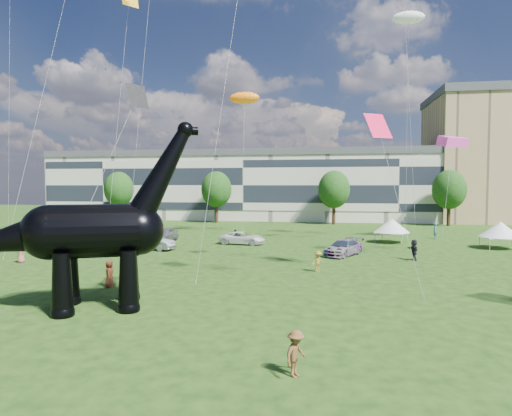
# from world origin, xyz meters

# --- Properties ---
(ground) EXTENTS (220.00, 220.00, 0.00)m
(ground) POSITION_xyz_m (0.00, 0.00, 0.00)
(ground) COLOR #16330C
(ground) RESTS_ON ground
(terrace_row) EXTENTS (78.00, 11.00, 12.00)m
(terrace_row) POSITION_xyz_m (-8.00, 62.00, 6.00)
(terrace_row) COLOR beige
(terrace_row) RESTS_ON ground
(tree_far_left) EXTENTS (5.20, 5.20, 9.44)m
(tree_far_left) POSITION_xyz_m (-30.00, 53.00, 6.29)
(tree_far_left) COLOR #382314
(tree_far_left) RESTS_ON ground
(tree_mid_left) EXTENTS (5.20, 5.20, 9.44)m
(tree_mid_left) POSITION_xyz_m (-12.00, 53.00, 6.29)
(tree_mid_left) COLOR #382314
(tree_mid_left) RESTS_ON ground
(tree_mid_right) EXTENTS (5.20, 5.20, 9.44)m
(tree_mid_right) POSITION_xyz_m (8.00, 53.00, 6.29)
(tree_mid_right) COLOR #382314
(tree_mid_right) RESTS_ON ground
(tree_far_right) EXTENTS (5.20, 5.20, 9.44)m
(tree_far_right) POSITION_xyz_m (26.00, 53.00, 6.29)
(tree_far_right) COLOR #382314
(tree_far_right) RESTS_ON ground
(dinosaur_sculpture) EXTENTS (12.16, 6.84, 10.28)m
(dinosaur_sculpture) POSITION_xyz_m (-5.80, 1.58, 3.88)
(dinosaur_sculpture) COLOR black
(dinosaur_sculpture) RESTS_ON ground
(car_silver) EXTENTS (2.01, 4.73, 1.60)m
(car_silver) POSITION_xyz_m (-11.57, 27.67, 0.80)
(car_silver) COLOR #A6A5AA
(car_silver) RESTS_ON ground
(car_grey) EXTENTS (4.85, 2.47, 1.52)m
(car_grey) POSITION_xyz_m (-10.55, 21.51, 0.76)
(car_grey) COLOR gray
(car_grey) RESTS_ON ground
(car_white) EXTENTS (5.18, 2.82, 1.38)m
(car_white) POSITION_xyz_m (-2.40, 26.91, 0.69)
(car_white) COLOR white
(car_white) RESTS_ON ground
(car_dark) EXTENTS (4.22, 5.34, 1.45)m
(car_dark) POSITION_xyz_m (8.20, 21.00, 0.72)
(car_dark) COLOR #595960
(car_dark) RESTS_ON ground
(gazebo_near) EXTENTS (5.15, 5.15, 2.74)m
(gazebo_near) POSITION_xyz_m (13.93, 30.82, 1.93)
(gazebo_near) COLOR silver
(gazebo_near) RESTS_ON ground
(gazebo_far) EXTENTS (4.01, 4.01, 2.77)m
(gazebo_far) POSITION_xyz_m (24.14, 27.84, 1.95)
(gazebo_far) COLOR white
(gazebo_far) RESTS_ON ground
(gazebo_left) EXTENTS (4.49, 4.49, 2.44)m
(gazebo_left) POSITION_xyz_m (-16.51, 24.57, 1.71)
(gazebo_left) COLOR white
(gazebo_left) RESTS_ON ground
(visitors) EXTENTS (38.76, 41.00, 1.88)m
(visitors) POSITION_xyz_m (1.72, 14.87, 0.85)
(visitors) COLOR #2E5E75
(visitors) RESTS_ON ground
(kites) EXTENTS (65.72, 49.29, 28.85)m
(kites) POSITION_xyz_m (-5.30, 20.84, 21.88)
(kites) COLOR #FB3C10
(kites) RESTS_ON ground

